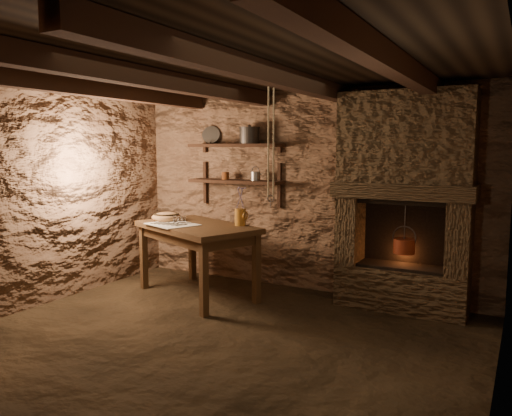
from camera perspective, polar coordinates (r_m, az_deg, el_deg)
The scene contains 24 objects.
floor at distance 4.59m, azimuth -5.12°, elevation -15.14°, with size 4.50×4.50×0.00m, color black.
back_wall at distance 6.04m, azimuth 5.37°, elevation 1.92°, with size 4.50×0.04×2.40m, color #4F3425.
left_wall at distance 5.85m, azimuth -23.90°, elevation 1.20°, with size 0.04×4.00×2.40m, color #4F3425.
right_wall at distance 3.57m, azimuth 26.25°, elevation -2.22°, with size 0.04×4.00×2.40m, color #4F3425.
ceiling at distance 4.31m, azimuth -5.48°, elevation 15.93°, with size 4.50×4.00×0.04m, color black.
beam_far_left at distance 5.28m, azimuth -19.42°, elevation 12.92°, with size 0.14×3.95×0.16m, color black.
beam_mid_left at distance 4.60m, azimuth -10.79°, elevation 14.14°, with size 0.14×3.95×0.16m, color black.
beam_mid_right at distance 4.04m, azimuth 0.62°, elevation 15.27°, with size 0.14×3.95×0.16m, color black.
beam_far_right at distance 3.68m, azimuth 15.03°, elevation 15.87°, with size 0.14×3.95×0.16m, color black.
shelf_lower at distance 6.28m, azimuth -2.35°, elevation 3.05°, with size 1.25×0.30×0.04m, color black.
shelf_upper at distance 6.27m, azimuth -2.37°, elevation 7.16°, with size 1.25×0.30×0.04m, color black.
hearth at distance 5.44m, azimuth 16.57°, elevation 1.39°, with size 1.43×0.51×2.30m.
work_table at distance 5.86m, azimuth -6.73°, elevation -5.64°, with size 1.68×1.33×0.84m.
linen_cloth at distance 5.82m, azimuth -9.52°, elevation -1.84°, with size 0.55×0.45×0.01m, color beige.
pewter_cutlery_row at distance 5.80m, azimuth -9.63°, elevation -1.77°, with size 0.46×0.18×0.01m, color gray, non-canonical shape.
drinking_glasses at distance 5.89m, azimuth -8.75°, elevation -1.34°, with size 0.18×0.05×0.07m, color silver, non-canonical shape.
stoneware_jug at distance 5.65m, azimuth -1.79°, elevation -0.10°, with size 0.15×0.14×0.45m.
wooden_bowl at distance 6.14m, azimuth -10.19°, elevation -1.04°, with size 0.36×0.36×0.13m, color #A97749.
iron_stockpot at distance 6.17m, azimuth -0.75°, elevation 8.21°, with size 0.25×0.25×0.18m, color #2A2725.
tin_pan at distance 6.58m, azimuth -5.14°, elevation 8.32°, with size 0.23×0.23×0.03m, color gray.
small_kettle at distance 6.13m, azimuth -0.06°, elevation 3.67°, with size 0.16×0.12×0.17m, color gray, non-canonical shape.
rusty_tin at distance 6.36m, azimuth -3.51°, elevation 3.69°, with size 0.09×0.09×0.09m, color #612D13.
red_pot at distance 5.46m, azimuth 16.57°, elevation -4.08°, with size 0.25×0.22×0.54m.
hanging_ropes at distance 5.14m, azimuth 1.72°, elevation 7.78°, with size 0.08×0.08×1.20m, color #C2B289, non-canonical shape.
Camera 1 is at (2.39, -3.53, 1.72)m, focal length 35.00 mm.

